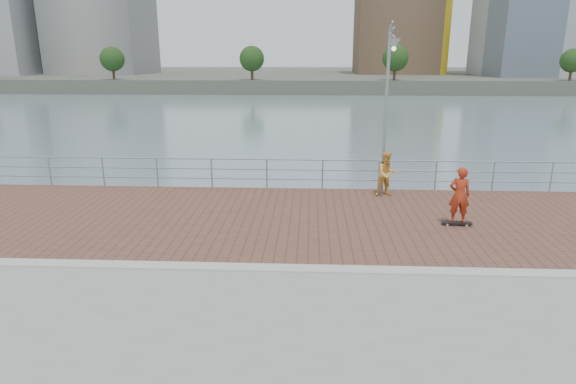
{
  "coord_description": "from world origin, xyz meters",
  "views": [
    {
      "loc": [
        0.59,
        -10.18,
        4.79
      ],
      "look_at": [
        0.0,
        2.0,
        1.3
      ],
      "focal_mm": 30.0,
      "sensor_mm": 36.0,
      "label": 1
    }
  ],
  "objects_px": {
    "guardrail": "(295,171)",
    "bystander": "(387,174)",
    "street_lamp": "(389,81)",
    "skateboarder": "(459,195)"
  },
  "relations": [
    {
      "from": "guardrail",
      "to": "bystander",
      "type": "height_order",
      "value": "bystander"
    },
    {
      "from": "street_lamp",
      "to": "skateboarder",
      "type": "relative_size",
      "value": 3.38
    },
    {
      "from": "skateboarder",
      "to": "guardrail",
      "type": "bearing_deg",
      "value": -33.84
    },
    {
      "from": "guardrail",
      "to": "skateboarder",
      "type": "xyz_separation_m",
      "value": [
        4.85,
        -3.79,
        0.24
      ]
    },
    {
      "from": "street_lamp",
      "to": "skateboarder",
      "type": "distance_m",
      "value": 4.52
    },
    {
      "from": "bystander",
      "to": "skateboarder",
      "type": "bearing_deg",
      "value": -76.93
    },
    {
      "from": "street_lamp",
      "to": "guardrail",
      "type": "bearing_deg",
      "value": 163.84
    },
    {
      "from": "guardrail",
      "to": "skateboarder",
      "type": "height_order",
      "value": "skateboarder"
    },
    {
      "from": "bystander",
      "to": "guardrail",
      "type": "bearing_deg",
      "value": 150.82
    },
    {
      "from": "guardrail",
      "to": "street_lamp",
      "type": "height_order",
      "value": "street_lamp"
    }
  ]
}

